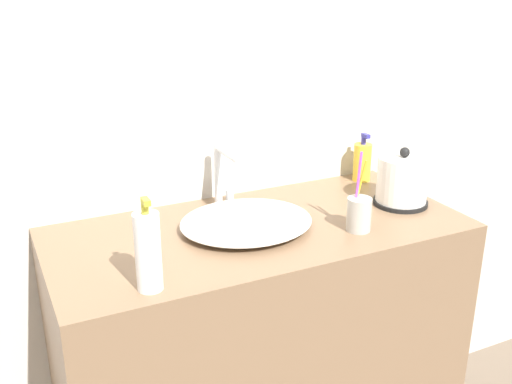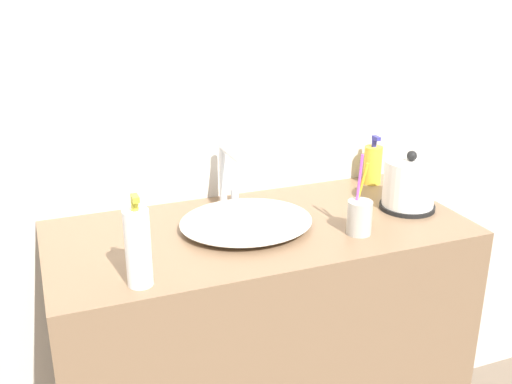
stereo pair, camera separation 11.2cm
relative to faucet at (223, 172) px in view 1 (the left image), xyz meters
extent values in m
cube|color=beige|center=(0.03, 0.10, 0.28)|extent=(6.00, 0.04, 2.60)
cube|color=brown|center=(0.03, -0.17, -0.56)|extent=(1.10, 0.51, 0.91)
ellipsoid|color=silver|center=(-0.01, -0.17, -0.08)|extent=(0.35, 0.31, 0.04)
cylinder|color=silver|center=(-0.01, 0.02, -0.01)|extent=(0.02, 0.02, 0.18)
cylinder|color=silver|center=(-0.01, -0.05, 0.07)|extent=(0.02, 0.15, 0.02)
cylinder|color=silver|center=(0.03, 0.02, -0.08)|extent=(0.02, 0.02, 0.04)
cylinder|color=black|center=(0.47, -0.21, -0.10)|extent=(0.16, 0.16, 0.01)
cylinder|color=white|center=(0.47, -0.21, -0.03)|extent=(0.14, 0.14, 0.14)
sphere|color=black|center=(0.47, -0.21, 0.05)|extent=(0.03, 0.03, 0.03)
cylinder|color=#B7B2A8|center=(0.25, -0.30, -0.06)|extent=(0.06, 0.06, 0.09)
cylinder|color=yellow|center=(0.25, -0.29, 0.01)|extent=(0.04, 0.02, 0.15)
cylinder|color=#B24CCC|center=(0.25, -0.29, 0.02)|extent=(0.02, 0.01, 0.17)
cylinder|color=white|center=(-0.32, -0.36, -0.02)|extent=(0.06, 0.06, 0.17)
cylinder|color=gold|center=(-0.32, -0.36, 0.08)|extent=(0.02, 0.02, 0.02)
cube|color=gold|center=(-0.32, -0.37, 0.10)|extent=(0.01, 0.03, 0.01)
cylinder|color=gold|center=(0.49, 0.02, -0.04)|extent=(0.06, 0.06, 0.12)
cylinder|color=#333399|center=(0.49, 0.02, 0.03)|extent=(0.02, 0.02, 0.02)
cube|color=#333399|center=(0.49, 0.01, 0.05)|extent=(0.01, 0.03, 0.01)
camera|label=1|loc=(-0.60, -1.47, 0.54)|focal=42.00mm
camera|label=2|loc=(-0.50, -1.51, 0.54)|focal=42.00mm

